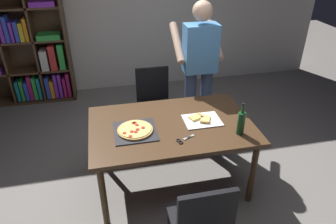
# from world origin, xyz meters

# --- Properties ---
(ground_plane) EXTENTS (12.00, 12.00, 0.00)m
(ground_plane) POSITION_xyz_m (0.00, 0.00, 0.00)
(ground_plane) COLOR gray
(back_wall) EXTENTS (6.40, 0.10, 2.80)m
(back_wall) POSITION_xyz_m (0.00, 2.60, 1.40)
(back_wall) COLOR silver
(back_wall) RESTS_ON ground_plane
(dining_table) EXTENTS (1.58, 1.01, 0.75)m
(dining_table) POSITION_xyz_m (0.00, 0.00, 0.68)
(dining_table) COLOR #4C331E
(dining_table) RESTS_ON ground_plane
(chair_near_camera) EXTENTS (0.42, 0.42, 0.90)m
(chair_near_camera) POSITION_xyz_m (-0.00, -0.99, 0.51)
(chair_near_camera) COLOR black
(chair_near_camera) RESTS_ON ground_plane
(chair_far_side) EXTENTS (0.42, 0.42, 0.90)m
(chair_far_side) POSITION_xyz_m (0.00, 0.99, 0.51)
(chair_far_side) COLOR black
(chair_far_side) RESTS_ON ground_plane
(bookshelf) EXTENTS (1.40, 0.35, 1.95)m
(bookshelf) POSITION_xyz_m (-1.75, 2.38, 0.92)
(bookshelf) COLOR #513823
(bookshelf) RESTS_ON ground_plane
(person_serving_pizza) EXTENTS (0.55, 0.54, 1.75)m
(person_serving_pizza) POSITION_xyz_m (0.51, 0.77, 1.00)
(person_serving_pizza) COLOR #38476B
(person_serving_pizza) RESTS_ON ground_plane
(pepperoni_pizza_on_tray) EXTENTS (0.39, 0.39, 0.04)m
(pepperoni_pizza_on_tray) POSITION_xyz_m (-0.36, -0.06, 0.77)
(pepperoni_pizza_on_tray) COLOR #2D2D33
(pepperoni_pizza_on_tray) RESTS_ON dining_table
(pizza_slices_on_towel) EXTENTS (0.36, 0.28, 0.03)m
(pizza_slices_on_towel) POSITION_xyz_m (0.31, -0.00, 0.76)
(pizza_slices_on_towel) COLOR white
(pizza_slices_on_towel) RESTS_ON dining_table
(wine_bottle) EXTENTS (0.07, 0.07, 0.32)m
(wine_bottle) POSITION_xyz_m (0.58, -0.29, 0.87)
(wine_bottle) COLOR #194723
(wine_bottle) RESTS_ON dining_table
(kitchen_scissors) EXTENTS (0.20, 0.13, 0.01)m
(kitchen_scissors) POSITION_xyz_m (0.04, -0.29, 0.76)
(kitchen_scissors) COLOR silver
(kitchen_scissors) RESTS_ON dining_table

